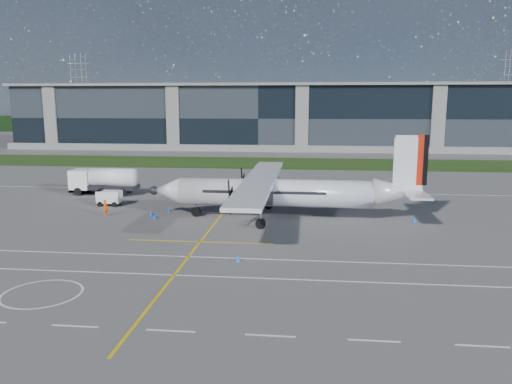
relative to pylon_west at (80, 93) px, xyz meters
name	(u,v)px	position (x,y,z in m)	size (l,w,h in m)	color
ground	(240,168)	(80.00, -110.00, -15.00)	(400.00, 400.00, 0.00)	#5B5856
grass_strip	(246,163)	(80.00, -102.00, -14.98)	(400.00, 18.00, 0.04)	#1E390F
terminal_building	(262,117)	(80.00, -70.00, -7.50)	(120.00, 20.00, 15.00)	black
tree_line	(277,125)	(80.00, -10.00, -12.00)	(400.00, 6.00, 6.00)	black
pylon_west	(80,93)	(0.00, 0.00, 0.00)	(9.00, 4.60, 30.00)	gray
pylon_east	(511,92)	(165.00, 0.00, 0.00)	(9.00, 4.60, 30.00)	gray
yellow_taxiway_centerline	(231,203)	(83.00, -140.00, -14.99)	(0.20, 70.00, 0.01)	yellow
white_lane_line	(130,273)	(80.00, -164.00, -14.99)	(90.00, 0.15, 0.01)	white
turboprop_aircraft	(285,177)	(89.48, -146.94, -10.85)	(26.67, 27.66, 8.30)	silver
fuel_tanker_truck	(99,181)	(65.97, -136.14, -13.38)	(8.65, 2.81, 3.24)	white
baggage_tug	(109,198)	(69.88, -142.67, -14.18)	(2.73, 1.64, 1.64)	white
ground_crew_person	(105,207)	(71.56, -147.77, -14.04)	(0.78, 0.56, 1.91)	#F25907
safety_cone_portwing	(238,258)	(86.79, -160.73, -14.75)	(0.36, 0.36, 0.50)	blue
safety_cone_fwd	(151,213)	(75.96, -146.85, -14.75)	(0.36, 0.36, 0.50)	blue
safety_cone_nose_port	(155,216)	(76.80, -148.29, -14.75)	(0.36, 0.36, 0.50)	blue
safety_cone_tail	(414,220)	(101.84, -147.17, -14.75)	(0.36, 0.36, 0.50)	blue
safety_cone_nose_stbd	(169,209)	(77.27, -145.03, -14.75)	(0.36, 0.36, 0.50)	blue
safety_cone_stbdwing	(266,191)	(86.42, -133.36, -14.75)	(0.36, 0.36, 0.50)	blue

